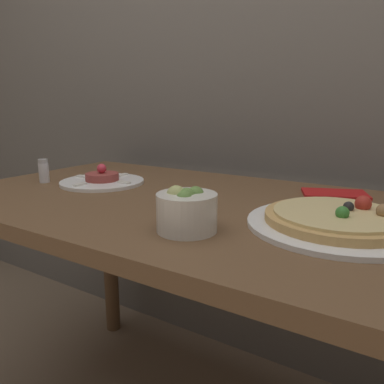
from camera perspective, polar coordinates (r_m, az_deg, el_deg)
The scene contains 6 objects.
dining_table at distance 0.93m, azimuth 4.25°, elevation -7.56°, with size 1.49×0.73×0.74m.
pizza_plate at distance 0.78m, azimuth 21.33°, elevation -4.02°, with size 0.34×0.34×0.06m.
tartare_plate at distance 1.16m, azimuth -13.51°, elevation 1.75°, with size 0.25×0.25×0.06m.
small_bowl at distance 0.70m, azimuth -0.87°, elevation -2.71°, with size 0.12×0.12×0.09m.
napkin at distance 1.06m, azimuth 20.92°, elevation -0.26°, with size 0.19×0.15×0.01m.
salt_shaker at distance 1.23m, azimuth -21.66°, elevation 3.00°, with size 0.03×0.03×0.07m.
Camera 1 is at (0.40, -0.41, 0.97)m, focal length 35.00 mm.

